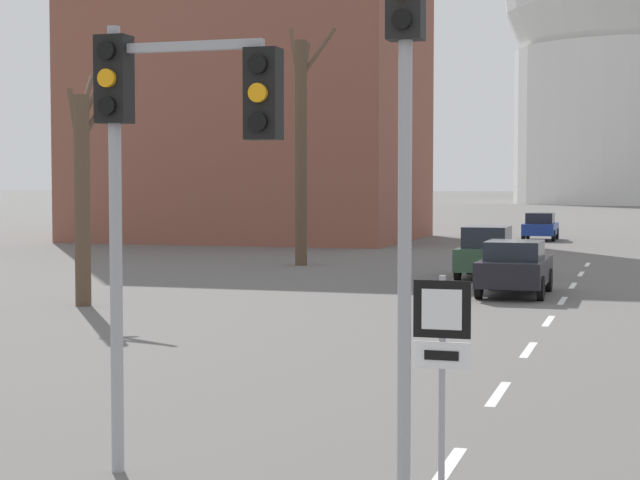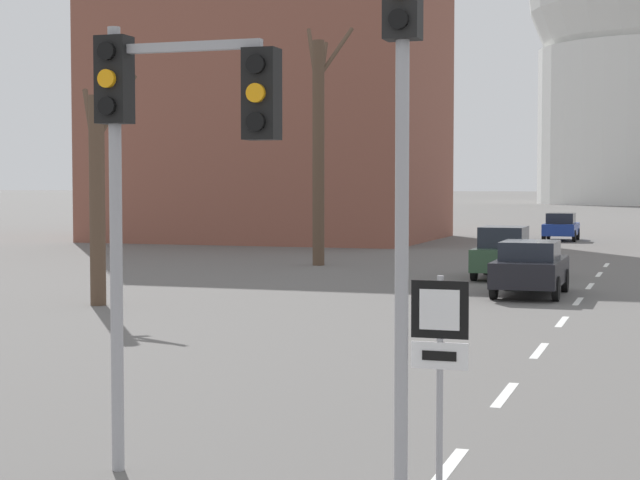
% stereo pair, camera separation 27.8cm
% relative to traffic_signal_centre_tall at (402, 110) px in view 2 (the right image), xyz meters
% --- Properties ---
extents(lane_stripe_1, '(0.16, 2.00, 0.01)m').
position_rel_traffic_signal_centre_tall_xyz_m(lane_stripe_1, '(0.23, 1.20, -3.95)').
color(lane_stripe_1, silver).
rests_on(lane_stripe_1, ground_plane).
extents(lane_stripe_2, '(0.16, 2.00, 0.01)m').
position_rel_traffic_signal_centre_tall_xyz_m(lane_stripe_2, '(0.23, 5.70, -3.95)').
color(lane_stripe_2, silver).
rests_on(lane_stripe_2, ground_plane).
extents(lane_stripe_3, '(0.16, 2.00, 0.01)m').
position_rel_traffic_signal_centre_tall_xyz_m(lane_stripe_3, '(0.23, 10.20, -3.95)').
color(lane_stripe_3, silver).
rests_on(lane_stripe_3, ground_plane).
extents(lane_stripe_4, '(0.16, 2.00, 0.01)m').
position_rel_traffic_signal_centre_tall_xyz_m(lane_stripe_4, '(0.23, 14.70, -3.95)').
color(lane_stripe_4, silver).
rests_on(lane_stripe_4, ground_plane).
extents(lane_stripe_5, '(0.16, 2.00, 0.01)m').
position_rel_traffic_signal_centre_tall_xyz_m(lane_stripe_5, '(0.23, 19.20, -3.95)').
color(lane_stripe_5, silver).
rests_on(lane_stripe_5, ground_plane).
extents(lane_stripe_6, '(0.16, 2.00, 0.01)m').
position_rel_traffic_signal_centre_tall_xyz_m(lane_stripe_6, '(0.23, 23.70, -3.95)').
color(lane_stripe_6, silver).
rests_on(lane_stripe_6, ground_plane).
extents(lane_stripe_7, '(0.16, 2.00, 0.01)m').
position_rel_traffic_signal_centre_tall_xyz_m(lane_stripe_7, '(0.23, 28.20, -3.95)').
color(lane_stripe_7, silver).
rests_on(lane_stripe_7, ground_plane).
extents(lane_stripe_8, '(0.16, 2.00, 0.01)m').
position_rel_traffic_signal_centre_tall_xyz_m(lane_stripe_8, '(0.23, 32.70, -3.95)').
color(lane_stripe_8, silver).
rests_on(lane_stripe_8, ground_plane).
extents(traffic_signal_centre_tall, '(0.36, 0.34, 5.72)m').
position_rel_traffic_signal_centre_tall_xyz_m(traffic_signal_centre_tall, '(0.00, 0.00, 0.00)').
color(traffic_signal_centre_tall, '#9E9EA3').
rests_on(traffic_signal_centre_tall, ground_plane).
extents(traffic_signal_near_left, '(2.10, 0.34, 4.94)m').
position_rel_traffic_signal_centre_tall_xyz_m(traffic_signal_near_left, '(-2.67, 0.05, -0.21)').
color(traffic_signal_near_left, '#9E9EA3').
rests_on(traffic_signal_near_left, ground_plane).
extents(route_sign_post, '(0.60, 0.08, 2.27)m').
position_rel_traffic_signal_centre_tall_xyz_m(route_sign_post, '(0.33, 0.33, -2.42)').
color(route_sign_post, '#9E9EA3').
rests_on(route_sign_post, ground_plane).
extents(sedan_near_left, '(1.88, 4.22, 1.57)m').
position_rel_traffic_signal_centre_tall_xyz_m(sedan_near_left, '(-1.20, 20.30, -3.14)').
color(sedan_near_left, black).
rests_on(sedan_near_left, ground_plane).
extents(sedan_near_right, '(1.81, 3.86, 1.55)m').
position_rel_traffic_signal_centre_tall_xyz_m(sedan_near_right, '(-3.20, 50.30, -3.17)').
color(sedan_near_right, navy).
rests_on(sedan_near_right, ground_plane).
extents(sedan_mid_centre, '(1.79, 4.06, 1.76)m').
position_rel_traffic_signal_centre_tall_xyz_m(sedan_mid_centre, '(-2.73, 25.63, -3.09)').
color(sedan_mid_centre, '#2D4C33').
rests_on(sedan_mid_centre, ground_plane).
extents(bare_tree_left_near, '(1.73, 2.22, 6.55)m').
position_rel_traffic_signal_centre_tall_xyz_m(bare_tree_left_near, '(-11.75, 14.43, -0.77)').
color(bare_tree_left_near, brown).
rests_on(bare_tree_left_near, ground_plane).
extents(bare_tree_left_far, '(2.08, 2.09, 9.49)m').
position_rel_traffic_signal_centre_tall_xyz_m(bare_tree_left_far, '(-10.49, 29.18, 0.82)').
color(bare_tree_left_far, brown).
rests_on(bare_tree_left_far, ground_plane).
extents(apartment_block_left, '(18.00, 14.00, 19.05)m').
position_rel_traffic_signal_centre_tall_xyz_m(apartment_block_left, '(-19.03, 47.02, 5.57)').
color(apartment_block_left, brown).
rests_on(apartment_block_left, ground_plane).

